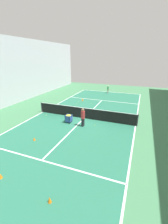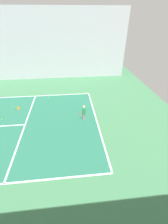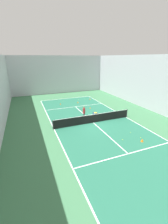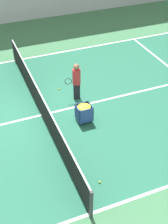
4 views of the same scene
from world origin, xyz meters
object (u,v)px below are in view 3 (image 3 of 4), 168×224
at_px(training_cone_0, 90,99).
at_px(training_cone_1, 61,104).
at_px(tennis_net, 93,118).
at_px(ball_cart, 95,114).
at_px(coach_at_net, 84,112).

relative_size(training_cone_0, training_cone_1, 0.74).
distance_m(tennis_net, ball_cart, 1.68).
bearing_deg(training_cone_1, training_cone_0, 9.31).
relative_size(coach_at_net, training_cone_1, 5.45).
bearing_deg(training_cone_0, training_cone_1, -170.69).
relative_size(coach_at_net, ball_cart, 2.22).
relative_size(tennis_net, training_cone_0, 44.64).
xyz_separation_m(coach_at_net, training_cone_0, (4.48, 8.16, -0.82)).
distance_m(training_cone_0, training_cone_1, 5.95).
distance_m(coach_at_net, training_cone_1, 7.37).
distance_m(coach_at_net, ball_cart, 1.58).
bearing_deg(training_cone_0, ball_cart, -109.48).
height_order(tennis_net, training_cone_1, tennis_net).
bearing_deg(tennis_net, training_cone_0, 68.17).
bearing_deg(ball_cart, training_cone_1, 111.07).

